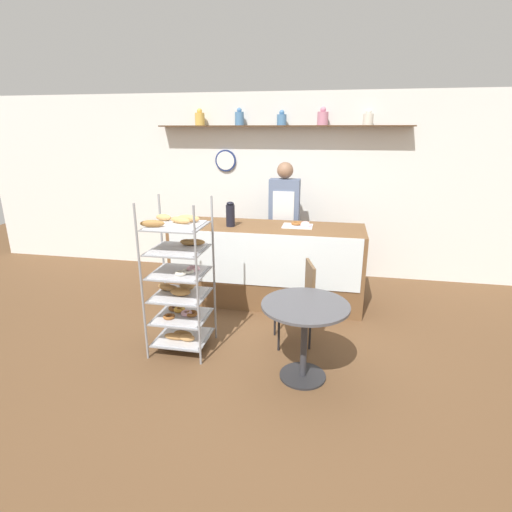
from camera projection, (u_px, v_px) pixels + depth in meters
ground_plane at (248, 345)px, 4.23m from camera, size 14.00×14.00×0.00m
back_wall at (281, 185)px, 6.07m from camera, size 10.00×0.30×2.70m
display_counter at (267, 264)px, 5.18m from camera, size 2.42×0.80×1.01m
pastry_rack at (180, 282)px, 3.97m from camera, size 0.58×0.54×1.56m
person_worker at (284, 219)px, 5.66m from camera, size 0.42×0.23×1.76m
cafe_table at (305, 322)px, 3.52m from camera, size 0.78×0.78×0.73m
cafe_chair at (301, 294)px, 4.14m from camera, size 0.47×0.47×0.89m
coffee_carafe at (230, 214)px, 4.99m from camera, size 0.11×0.11×0.31m
donut_tray_counter at (301, 225)px, 5.02m from camera, size 0.37×0.28×0.05m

